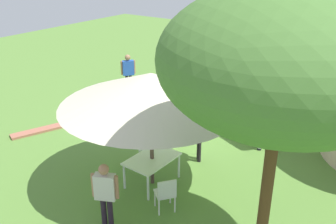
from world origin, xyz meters
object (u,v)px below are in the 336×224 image
at_px(guest_beside_umbrella, 105,192).
at_px(standing_watcher, 128,71).
at_px(patio_chair_west_end, 146,143).
at_px(acacia_tree_left_background, 283,60).
at_px(patio_chair_near_lawn, 166,193).
at_px(striped_lounge_chair, 221,96).
at_px(guest_behind_table, 200,131).
at_px(zebra_nearest_camera, 166,101).
at_px(zebra_by_umbrella, 252,112).
at_px(shade_umbrella, 151,89).
at_px(patio_dining_table, 152,161).

bearing_deg(guest_beside_umbrella, standing_watcher, 102.10).
bearing_deg(patio_chair_west_end, guest_beside_umbrella, 66.77).
bearing_deg(acacia_tree_left_background, patio_chair_near_lawn, -98.15).
bearing_deg(patio_chair_west_end, striped_lounge_chair, -132.20).
distance_m(guest_behind_table, zebra_nearest_camera, 2.48).
relative_size(patio_chair_west_end, zebra_nearest_camera, 0.43).
xyz_separation_m(guest_beside_umbrella, zebra_by_umbrella, (-5.67, 0.82, 0.01)).
relative_size(shade_umbrella, guest_beside_umbrella, 2.68).
distance_m(patio_chair_near_lawn, zebra_by_umbrella, 4.48).
bearing_deg(patio_chair_west_end, acacia_tree_left_background, 109.73).
height_order(guest_beside_umbrella, striped_lounge_chair, guest_beside_umbrella).
relative_size(patio_chair_west_end, standing_watcher, 0.52).
xyz_separation_m(patio_dining_table, striped_lounge_chair, (-6.15, -1.18, -0.40)).
relative_size(patio_chair_near_lawn, patio_chair_west_end, 1.00).
bearing_deg(guest_behind_table, shade_umbrella, 130.92).
bearing_deg(acacia_tree_left_background, patio_dining_table, -108.08).
distance_m(patio_dining_table, patio_chair_west_end, 1.23).
bearing_deg(patio_dining_table, acacia_tree_left_background, 71.92).
relative_size(shade_umbrella, zebra_nearest_camera, 2.12).
bearing_deg(patio_chair_near_lawn, guest_beside_umbrella, -171.15).
xyz_separation_m(guest_behind_table, striped_lounge_chair, (-4.46, -1.59, -0.68)).
height_order(guest_behind_table, standing_watcher, standing_watcher).
bearing_deg(guest_behind_table, acacia_tree_left_background, -168.68).
distance_m(patio_dining_table, guest_behind_table, 1.75).
distance_m(shade_umbrella, striped_lounge_chair, 6.68).
bearing_deg(zebra_nearest_camera, standing_watcher, 124.67).
height_order(patio_chair_near_lawn, guest_behind_table, guest_behind_table).
bearing_deg(patio_chair_near_lawn, standing_watcher, 84.69).
distance_m(guest_behind_table, zebra_by_umbrella, 2.13).
bearing_deg(shade_umbrella, patio_chair_west_end, -134.52).
distance_m(guest_behind_table, acacia_tree_left_background, 5.14).
bearing_deg(standing_watcher, guest_behind_table, 98.35).
height_order(patio_chair_near_lawn, patio_chair_west_end, same).
distance_m(patio_dining_table, standing_watcher, 6.69).
distance_m(shade_umbrella, guest_behind_table, 2.41).
distance_m(zebra_nearest_camera, acacia_tree_left_background, 7.23).
xyz_separation_m(shade_umbrella, standing_watcher, (-4.67, -4.78, -1.57)).
relative_size(shade_umbrella, striped_lounge_chair, 4.60).
height_order(guest_beside_umbrella, acacia_tree_left_background, acacia_tree_left_background).
distance_m(patio_chair_near_lawn, standing_watcher, 7.91).
bearing_deg(striped_lounge_chair, shade_umbrella, -45.75).
bearing_deg(patio_chair_west_end, shade_umbrella, 90.00).
relative_size(patio_dining_table, acacia_tree_left_background, 0.27).
xyz_separation_m(guest_behind_table, acacia_tree_left_background, (2.78, 2.95, 3.16)).
height_order(shade_umbrella, acacia_tree_left_background, acacia_tree_left_background).
relative_size(shade_umbrella, patio_chair_near_lawn, 4.88).
distance_m(shade_umbrella, patio_chair_west_end, 2.42).
xyz_separation_m(patio_chair_near_lawn, guest_beside_umbrella, (1.22, -0.68, 0.46)).
xyz_separation_m(patio_chair_near_lawn, guest_behind_table, (-2.44, -0.56, 0.41)).
height_order(zebra_by_umbrella, acacia_tree_left_background, acacia_tree_left_background).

